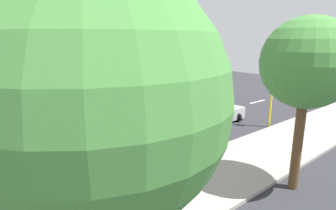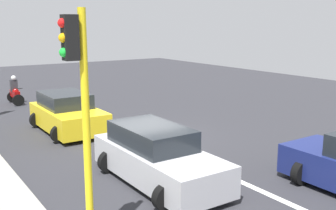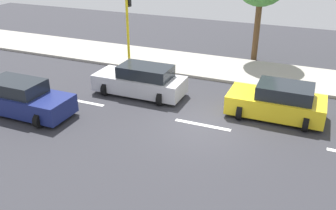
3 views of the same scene
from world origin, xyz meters
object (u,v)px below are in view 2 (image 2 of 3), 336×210
object	(u,v)px
motorcycle	(15,92)
traffic_light_corner	(80,100)
car_silver	(157,157)
car_yellow_cab	(67,114)

from	to	relation	value
motorcycle	traffic_light_corner	distance (m)	15.93
car_silver	motorcycle	distance (m)	13.37
car_yellow_cab	traffic_light_corner	size ratio (longest dim) A/B	0.90
car_yellow_cab	traffic_light_corner	xyz separation A→B (m)	(2.86, 8.67, 2.22)
traffic_light_corner	car_yellow_cab	bearing A→B (deg)	-108.26
car_yellow_cab	motorcycle	distance (m)	6.90
car_yellow_cab	car_silver	xyz separation A→B (m)	(-0.11, 6.47, 0.00)
car_silver	traffic_light_corner	size ratio (longest dim) A/B	0.99
car_silver	traffic_light_corner	distance (m)	4.31
car_yellow_cab	motorcycle	bearing A→B (deg)	-86.99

